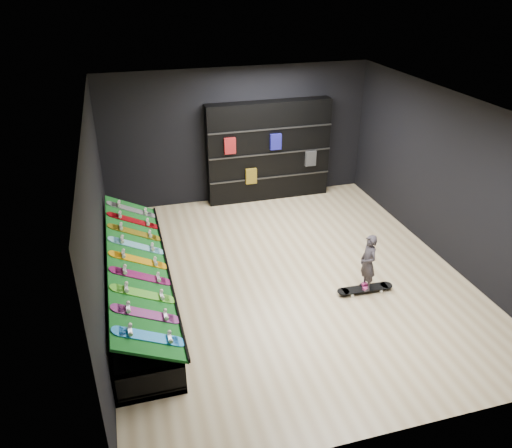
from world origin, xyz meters
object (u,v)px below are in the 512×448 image
object	(u,v)px
display_rack	(138,286)
back_shelving	(269,151)
floor_skateboard	(365,290)
child	(367,273)

from	to	relation	value
display_rack	back_shelving	world-z (taller)	back_shelving
back_shelving	floor_skateboard	world-z (taller)	back_shelving
display_rack	child	distance (m)	3.75
child	back_shelving	bearing A→B (deg)	-174.91
display_rack	floor_skateboard	distance (m)	3.75
display_rack	child	bearing A→B (deg)	-12.88
floor_skateboard	child	world-z (taller)	child
child	display_rack	bearing A→B (deg)	-103.70
display_rack	child	size ratio (longest dim) A/B	7.60
display_rack	back_shelving	distance (m)	4.71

